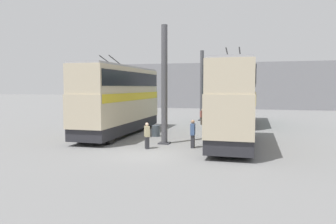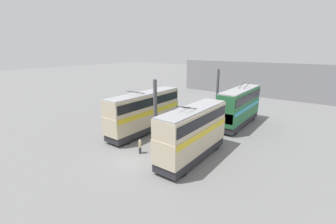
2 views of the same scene
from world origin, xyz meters
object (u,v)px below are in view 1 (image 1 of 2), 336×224
person_by_left_row (193,133)px  person_aisle_midway (202,116)px  bus_right_near (120,96)px  person_aisle_foreground (147,135)px  oil_drum (156,131)px  bus_left_far (242,94)px  bus_left_near (234,98)px

person_by_left_row → person_aisle_midway: bearing=-84.4°
bus_right_near → person_aisle_foreground: (-4.99, -3.83, -2.15)m
bus_right_near → person_aisle_foreground: bus_right_near is taller
person_aisle_foreground → oil_drum: 4.88m
person_by_left_row → person_aisle_foreground: bearing=20.0°
bus_left_far → person_by_left_row: bus_left_far is taller
person_aisle_midway → person_by_left_row: bearing=151.4°
bus_left_near → person_by_left_row: (-1.31, 2.34, -2.06)m
person_by_left_row → person_aisle_foreground: person_by_left_row is taller
oil_drum → bus_right_near: bearing=85.8°
bus_left_far → oil_drum: bus_left_far is taller
bus_left_far → bus_right_near: (-9.89, 8.73, -0.00)m
bus_left_near → bus_right_near: bus_right_near is taller
bus_left_far → person_aisle_foreground: (-14.88, 4.90, -2.15)m
person_aisle_midway → person_by_left_row: size_ratio=0.92×
person_aisle_midway → bus_left_near: bearing=163.9°
bus_left_near → person_by_left_row: size_ratio=5.60×
bus_left_far → person_aisle_midway: (-1.82, 3.66, -2.15)m
person_by_left_row → bus_left_far: bearing=-100.2°
bus_left_far → person_by_left_row: 14.26m
bus_right_near → person_by_left_row: bus_right_near is taller
bus_left_near → person_aisle_midway: (10.79, 3.66, -2.14)m
bus_right_near → person_aisle_midway: (8.08, -5.07, -2.15)m
bus_left_far → bus_right_near: bearing=138.6°
bus_left_far → bus_right_near: 13.20m
bus_left_near → person_aisle_midway: bus_left_near is taller
person_by_left_row → bus_left_near: bearing=-151.4°
person_by_left_row → oil_drum: size_ratio=2.06×
bus_left_far → bus_left_near: bearing=180.0°
person_aisle_foreground → oil_drum: (4.77, 0.93, -0.40)m
bus_left_near → oil_drum: (2.50, 5.82, -2.54)m
person_by_left_row → person_aisle_foreground: size_ratio=1.09×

